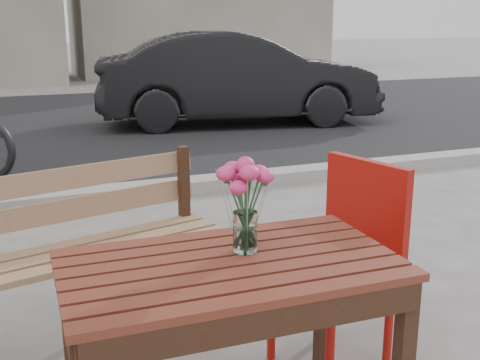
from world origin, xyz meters
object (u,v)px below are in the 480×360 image
(parked_car, at_px, (237,78))
(main_vase, at_px, (245,193))
(main_table, at_px, (231,292))
(red_chair, at_px, (346,249))

(parked_car, bearing_deg, main_vase, 169.23)
(main_table, xyz_separation_m, main_vase, (0.08, 0.07, 0.33))
(main_table, xyz_separation_m, red_chair, (0.67, 0.34, -0.06))
(main_table, bearing_deg, parked_car, 69.63)
(main_table, relative_size, red_chair, 1.27)
(red_chair, relative_size, main_vase, 2.66)
(main_table, bearing_deg, red_chair, 27.95)
(main_table, relative_size, main_vase, 3.38)
(main_table, distance_m, parked_car, 6.99)
(red_chair, bearing_deg, parked_car, 147.29)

